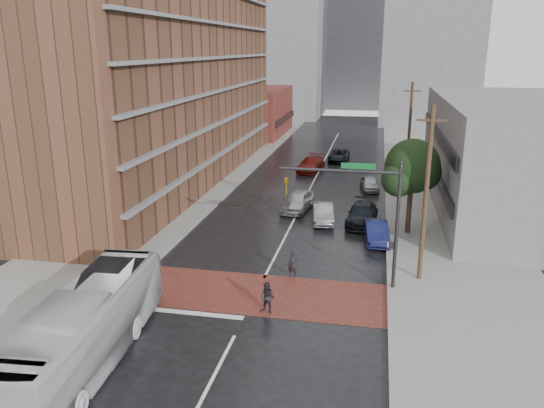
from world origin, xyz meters
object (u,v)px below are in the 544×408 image
(transit_bus, at_px, (84,330))
(pedestrian_a, at_px, (293,264))
(car_travel_b, at_px, (323,213))
(car_parked_mid, at_px, (362,214))
(pedestrian_b, at_px, (267,298))
(car_travel_c, at_px, (311,164))
(car_parked_far, at_px, (369,183))
(suv_travel, at_px, (339,155))
(car_travel_a, at_px, (298,201))
(car_parked_near, at_px, (376,232))

(transit_bus, xyz_separation_m, pedestrian_a, (7.12, 10.45, -0.83))
(car_travel_b, bearing_deg, car_parked_mid, -5.37)
(pedestrian_b, xyz_separation_m, car_travel_c, (-1.94, 32.30, -0.06))
(pedestrian_a, bearing_deg, car_parked_far, 83.92)
(transit_bus, xyz_separation_m, car_travel_c, (4.61, 38.25, -0.89))
(suv_travel, bearing_deg, pedestrian_a, -88.77)
(car_travel_a, height_order, car_travel_c, car_travel_a)
(transit_bus, bearing_deg, car_travel_b, 65.56)
(transit_bus, height_order, car_travel_a, transit_bus)
(car_travel_a, xyz_separation_m, car_travel_b, (2.37, -2.55, -0.10))
(pedestrian_a, bearing_deg, car_travel_b, 91.08)
(pedestrian_a, height_order, car_parked_far, pedestrian_a)
(car_parked_mid, bearing_deg, car_travel_a, 160.24)
(car_parked_near, relative_size, car_parked_mid, 0.83)
(car_parked_mid, xyz_separation_m, car_parked_far, (0.33, 10.19, -0.10))
(pedestrian_a, bearing_deg, car_parked_mid, 76.06)
(car_travel_a, relative_size, car_parked_far, 1.25)
(car_parked_far, bearing_deg, car_travel_c, 124.14)
(transit_bus, xyz_separation_m, car_travel_b, (7.75, 21.03, -0.94))
(car_parked_near, bearing_deg, car_parked_mid, 100.27)
(car_travel_b, height_order, car_parked_mid, car_parked_mid)
(car_parked_mid, bearing_deg, pedestrian_b, -100.78)
(pedestrian_b, bearing_deg, car_travel_b, 101.03)
(car_travel_c, relative_size, car_parked_far, 1.38)
(transit_bus, xyz_separation_m, car_travel_a, (5.38, 23.58, -0.84))
(car_travel_b, bearing_deg, car_parked_near, -49.87)
(pedestrian_a, relative_size, car_travel_c, 0.31)
(pedestrian_a, height_order, car_parked_mid, pedestrian_a)
(car_travel_a, distance_m, car_parked_far, 9.62)
(pedestrian_b, relative_size, suv_travel, 0.34)
(pedestrian_b, bearing_deg, car_travel_a, 109.37)
(pedestrian_a, height_order, suv_travel, pedestrian_a)
(car_travel_c, bearing_deg, transit_bus, -87.95)
(suv_travel, bearing_deg, car_travel_a, -93.68)
(pedestrian_a, bearing_deg, car_parked_near, 60.74)
(car_parked_near, bearing_deg, pedestrian_b, -120.70)
(car_travel_a, distance_m, car_travel_b, 3.48)
(car_travel_a, distance_m, suv_travel, 20.58)
(pedestrian_a, xyz_separation_m, car_travel_b, (0.63, 10.59, -0.11))
(suv_travel, xyz_separation_m, car_parked_near, (4.62, -26.64, 0.03))
(pedestrian_b, distance_m, car_travel_b, 15.13)
(pedestrian_a, relative_size, car_parked_near, 0.38)
(car_travel_b, xyz_separation_m, car_travel_c, (-3.15, 17.21, 0.05))
(transit_bus, distance_m, car_parked_far, 33.27)
(car_parked_mid, bearing_deg, car_travel_c, 114.14)
(car_travel_b, relative_size, car_travel_c, 0.82)
(car_travel_b, relative_size, car_parked_far, 1.13)
(transit_bus, xyz_separation_m, pedestrian_b, (6.54, 5.95, -0.83))
(pedestrian_a, relative_size, car_parked_far, 0.43)
(suv_travel, bearing_deg, car_travel_b, -87.25)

